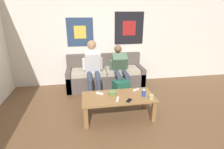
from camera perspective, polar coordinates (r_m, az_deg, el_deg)
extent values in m
plane|color=brown|center=(2.78, 5.07, -21.57)|extent=(18.00, 18.00, 0.00)
cube|color=silver|center=(4.56, -2.27, 12.82)|extent=(10.00, 0.05, 2.55)
cube|color=navy|center=(4.48, -10.39, 13.43)|extent=(0.64, 0.01, 0.69)
cube|color=gold|center=(4.48, -10.39, 13.42)|extent=(0.29, 0.01, 0.31)
cube|color=black|center=(4.63, 5.62, 14.81)|extent=(0.75, 0.01, 0.80)
cube|color=maroon|center=(4.62, 5.64, 14.80)|extent=(0.34, 0.01, 0.36)
cube|color=#564C47|center=(4.65, -2.62, 1.99)|extent=(1.91, 0.13, 0.81)
cube|color=#564C47|center=(4.40, -2.03, -1.98)|extent=(1.91, 0.56, 0.39)
cube|color=#564C47|center=(4.37, -13.76, -1.90)|extent=(0.12, 0.56, 0.51)
cube|color=#564C47|center=(4.57, 9.14, -0.57)|extent=(0.12, 0.56, 0.51)
cube|color=#B2A38E|center=(4.29, -7.61, 0.76)|extent=(0.81, 0.52, 0.10)
cube|color=#B2A38E|center=(4.38, 3.34, 1.35)|extent=(0.81, 0.52, 0.10)
cube|color=olive|center=(3.14, 2.02, -7.35)|extent=(1.28, 0.60, 0.03)
cube|color=olive|center=(3.40, -8.69, -9.27)|extent=(0.07, 0.07, 0.39)
cube|color=olive|center=(3.59, 10.49, -7.74)|extent=(0.07, 0.07, 0.39)
cube|color=olive|center=(2.98, -8.49, -13.81)|extent=(0.07, 0.07, 0.39)
cube|color=olive|center=(3.19, 13.43, -11.68)|extent=(0.07, 0.07, 0.39)
cylinder|color=#384256|center=(3.86, -7.35, -0.63)|extent=(0.11, 0.43, 0.11)
cylinder|color=#384256|center=(3.75, -7.05, -5.12)|extent=(0.10, 0.10, 0.47)
cube|color=#232328|center=(3.79, -6.85, -8.77)|extent=(0.11, 0.25, 0.05)
cylinder|color=#384256|center=(3.87, -4.69, -0.48)|extent=(0.11, 0.43, 0.11)
cylinder|color=#384256|center=(3.76, -4.30, -4.95)|extent=(0.10, 0.10, 0.47)
cube|color=#232328|center=(3.80, -4.11, -8.60)|extent=(0.11, 0.25, 0.05)
cube|color=silver|center=(4.05, -6.39, 4.02)|extent=(0.36, 0.36, 0.54)
sphere|color=#9E7556|center=(4.05, -6.68, 9.59)|extent=(0.21, 0.21, 0.21)
cylinder|color=silver|center=(4.06, -9.11, 3.33)|extent=(0.08, 0.11, 0.28)
cylinder|color=silver|center=(4.08, -3.64, 3.62)|extent=(0.08, 0.11, 0.28)
cylinder|color=#384256|center=(3.95, 1.92, 0.02)|extent=(0.11, 0.38, 0.11)
cylinder|color=#384256|center=(3.86, 2.42, -4.20)|extent=(0.10, 0.10, 0.47)
cube|color=#232328|center=(3.91, 2.58, -7.75)|extent=(0.11, 0.25, 0.05)
cylinder|color=#384256|center=(3.99, 4.45, 0.16)|extent=(0.11, 0.38, 0.11)
cylinder|color=#384256|center=(3.90, 5.02, -4.01)|extent=(0.10, 0.10, 0.47)
cube|color=#232328|center=(3.94, 5.17, -7.53)|extent=(0.11, 0.25, 0.05)
cube|color=#4C6B51|center=(4.19, 2.37, 3.84)|extent=(0.35, 0.42, 0.48)
sphere|color=brown|center=(4.28, 1.95, 8.33)|extent=(0.18, 0.18, 0.18)
cylinder|color=#4C6B51|center=(4.19, -0.31, 3.23)|extent=(0.08, 0.14, 0.25)
cylinder|color=#4C6B51|center=(4.26, 4.86, 3.47)|extent=(0.08, 0.14, 0.25)
cube|color=#1E5642|center=(3.84, 2.92, -5.07)|extent=(0.37, 0.33, 0.43)
cube|color=#1E5642|center=(3.80, 3.74, -7.01)|extent=(0.23, 0.15, 0.19)
cylinder|color=#607F47|center=(3.18, 0.16, -6.01)|extent=(0.14, 0.14, 0.06)
torus|color=#607F47|center=(3.17, 0.16, -5.59)|extent=(0.15, 0.15, 0.02)
cylinder|color=tan|center=(3.09, 12.68, -7.15)|extent=(0.08, 0.08, 0.08)
cylinder|color=black|center=(3.07, 12.74, -6.40)|extent=(0.00, 0.00, 0.01)
cylinder|color=#28479E|center=(3.15, 10.36, -6.00)|extent=(0.07, 0.07, 0.12)
cylinder|color=silver|center=(3.12, 10.43, -4.98)|extent=(0.06, 0.06, 0.00)
cube|color=white|center=(3.01, 1.86, -8.04)|extent=(0.07, 0.15, 0.02)
cylinder|color=#333842|center=(3.03, 1.93, -7.52)|extent=(0.01, 0.01, 0.00)
cube|color=white|center=(3.38, 7.84, -4.93)|extent=(0.14, 0.10, 0.02)
cylinder|color=#333842|center=(3.40, 8.22, -4.56)|extent=(0.01, 0.01, 0.00)
cube|color=white|center=(3.21, -4.01, -6.17)|extent=(0.14, 0.11, 0.02)
cylinder|color=#333842|center=(3.22, -4.52, -5.82)|extent=(0.01, 0.01, 0.00)
cube|color=black|center=(2.99, 5.61, -8.45)|extent=(0.13, 0.15, 0.01)
cube|color=black|center=(2.99, 5.61, -8.35)|extent=(0.12, 0.14, 0.00)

